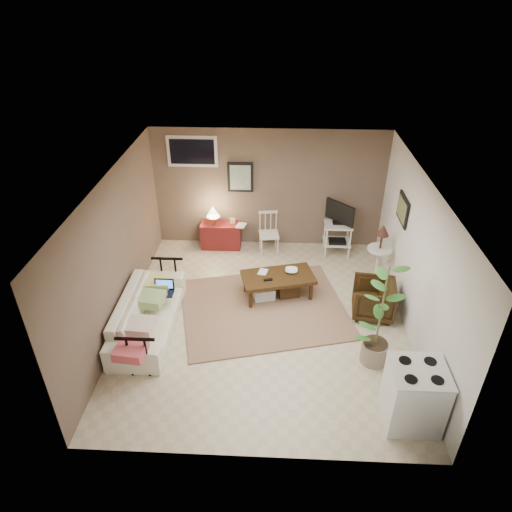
# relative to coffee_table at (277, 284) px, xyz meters

# --- Properties ---
(floor) EXTENTS (5.00, 5.00, 0.00)m
(floor) POSITION_rel_coffee_table_xyz_m (-0.21, -0.63, -0.26)
(floor) COLOR #C1B293
(floor) RESTS_ON ground
(art_back) EXTENTS (0.50, 0.03, 0.60)m
(art_back) POSITION_rel_coffee_table_xyz_m (-0.76, 1.85, 1.19)
(art_back) COLOR black
(art_right) EXTENTS (0.03, 0.60, 0.45)m
(art_right) POSITION_rel_coffee_table_xyz_m (2.02, 0.42, 1.26)
(art_right) COLOR black
(window) EXTENTS (0.96, 0.03, 0.60)m
(window) POSITION_rel_coffee_table_xyz_m (-1.66, 1.85, 1.69)
(window) COLOR silver
(rug) EXTENTS (3.10, 2.71, 0.03)m
(rug) POSITION_rel_coffee_table_xyz_m (-0.22, -0.36, -0.24)
(rug) COLOR #956F56
(rug) RESTS_ON floor
(coffee_table) EXTENTS (1.33, 0.91, 0.46)m
(coffee_table) POSITION_rel_coffee_table_xyz_m (0.00, 0.00, 0.00)
(coffee_table) COLOR #341F0E
(coffee_table) RESTS_ON floor
(sofa) EXTENTS (0.60, 2.05, 0.80)m
(sofa) POSITION_rel_coffee_table_xyz_m (-2.01, -0.93, 0.15)
(sofa) COLOR silver
(sofa) RESTS_ON floor
(sofa_pillows) EXTENTS (0.39, 1.95, 0.14)m
(sofa_pillows) POSITION_rel_coffee_table_xyz_m (-1.96, -1.17, 0.24)
(sofa_pillows) COLOR beige
(sofa_pillows) RESTS_ON sofa
(sofa_end_rails) EXTENTS (0.55, 2.05, 0.69)m
(sofa_end_rails) POSITION_rel_coffee_table_xyz_m (-1.89, -0.93, 0.09)
(sofa_end_rails) COLOR black
(sofa_end_rails) RESTS_ON floor
(laptop) EXTENTS (0.32, 0.23, 0.21)m
(laptop) POSITION_rel_coffee_table_xyz_m (-1.81, -0.58, 0.26)
(laptop) COLOR black
(laptop) RESTS_ON sofa
(red_console) EXTENTS (0.80, 0.36, 0.92)m
(red_console) POSITION_rel_coffee_table_xyz_m (-1.17, 1.65, 0.06)
(red_console) COLOR maroon
(red_console) RESTS_ON floor
(spindle_chair) EXTENTS (0.43, 0.43, 0.84)m
(spindle_chair) POSITION_rel_coffee_table_xyz_m (-0.19, 1.51, 0.14)
(spindle_chair) COLOR silver
(spindle_chair) RESTS_ON floor
(tv_stand) EXTENTS (0.52, 0.51, 1.12)m
(tv_stand) POSITION_rel_coffee_table_xyz_m (1.16, 1.49, 0.34)
(tv_stand) COLOR silver
(tv_stand) RESTS_ON floor
(side_table) EXTENTS (0.44, 0.44, 1.16)m
(side_table) POSITION_rel_coffee_table_xyz_m (1.78, 0.55, 0.47)
(side_table) COLOR silver
(side_table) RESTS_ON floor
(armchair) EXTENTS (0.69, 0.72, 0.67)m
(armchair) POSITION_rel_coffee_table_xyz_m (1.56, -0.40, 0.08)
(armchair) COLOR black
(armchair) RESTS_ON floor
(potted_plant) EXTENTS (0.42, 0.42, 1.66)m
(potted_plant) POSITION_rel_coffee_table_xyz_m (1.40, -1.49, 0.63)
(potted_plant) COLOR gray
(potted_plant) RESTS_ON floor
(stove) EXTENTS (0.67, 0.62, 0.88)m
(stove) POSITION_rel_coffee_table_xyz_m (1.68, -2.51, 0.18)
(stove) COLOR silver
(stove) RESTS_ON floor
(bowl) EXTENTS (0.21, 0.06, 0.21)m
(bowl) POSITION_rel_coffee_table_xyz_m (0.23, 0.13, 0.28)
(bowl) COLOR #341F0E
(bowl) RESTS_ON coffee_table
(book_table) EXTENTS (0.15, 0.05, 0.20)m
(book_table) POSITION_rel_coffee_table_xyz_m (-0.33, 0.11, 0.28)
(book_table) COLOR #341F0E
(book_table) RESTS_ON coffee_table
(book_console) EXTENTS (0.18, 0.07, 0.24)m
(book_console) POSITION_rel_coffee_table_xyz_m (-0.83, 1.59, 0.40)
(book_console) COLOR #341F0E
(book_console) RESTS_ON red_console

